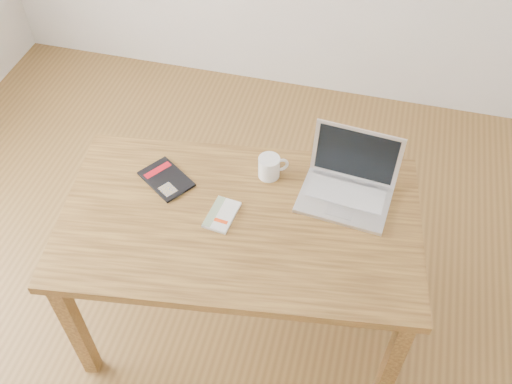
% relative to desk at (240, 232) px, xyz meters
% --- Properties ---
extents(room, '(4.04, 4.04, 2.70)m').
position_rel_desk_xyz_m(room, '(-0.21, -0.16, 0.69)').
color(room, brown).
rests_on(room, ground).
extents(desk, '(1.50, 0.99, 0.75)m').
position_rel_desk_xyz_m(desk, '(0.00, 0.00, 0.00)').
color(desk, brown).
rests_on(desk, ground).
extents(white_guidebook, '(0.12, 0.17, 0.01)m').
position_rel_desk_xyz_m(white_guidebook, '(-0.07, -0.01, 0.10)').
color(white_guidebook, beige).
rests_on(white_guidebook, desk).
extents(black_guidebook, '(0.26, 0.24, 0.01)m').
position_rel_desk_xyz_m(black_guidebook, '(-0.35, 0.12, 0.10)').
color(black_guidebook, black).
rests_on(black_guidebook, desk).
extents(laptop, '(0.38, 0.32, 0.25)m').
position_rel_desk_xyz_m(laptop, '(0.39, 0.24, 0.14)').
color(laptop, silver).
rests_on(laptop, desk).
extents(coffee_mug, '(0.12, 0.09, 0.10)m').
position_rel_desk_xyz_m(coffee_mug, '(0.06, 0.25, 0.14)').
color(coffee_mug, white).
rests_on(coffee_mug, desk).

